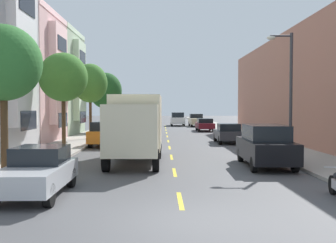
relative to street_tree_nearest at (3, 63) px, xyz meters
The scene contains 19 objects.
ground_plane 25.94m from the street_tree_nearest, 75.50° to the left, with size 160.00×160.00×0.00m, color #4C4C4F.
sidewalk_left 23.17m from the street_tree_nearest, 91.76° to the left, with size 3.20×120.00×0.14m, color #A39E93.
sidewalk_right 26.80m from the street_tree_nearest, 59.32° to the left, with size 3.20×120.00×0.14m, color #A39E93.
lane_centerline_dashes 20.75m from the street_tree_nearest, 71.61° to the left, with size 0.14×47.20×0.01m.
townhouse_fourth_sage 24.97m from the street_tree_nearest, 108.67° to the left, with size 12.20×7.66×10.11m.
street_tree_nearest is the anchor object (origin of this frame).
street_tree_second 8.95m from the street_tree_nearest, 90.00° to the left, with size 2.89×2.89×5.84m.
street_tree_third 17.90m from the street_tree_nearest, 90.00° to the left, with size 2.83×2.83×6.16m.
street_tree_farthest 26.84m from the street_tree_nearest, 90.00° to the left, with size 3.40×3.40×6.19m.
street_lamp 13.49m from the street_tree_nearest, 23.71° to the left, with size 1.35×0.28×6.39m.
delivery_box_truck 7.20m from the street_tree_nearest, 47.09° to the left, with size 2.52×7.43×3.33m.
parked_wagon_red 49.39m from the street_tree_nearest, 87.50° to the left, with size 1.88×4.72×1.50m.
parked_hatchback_charcoal 18.90m from the street_tree_nearest, 54.02° to the left, with size 1.78×4.02×1.50m.
parked_sedan_burgundy 31.93m from the street_tree_nearest, 70.13° to the left, with size 1.82×4.51×1.43m.
parked_pickup_champagne 42.29m from the street_tree_nearest, 75.08° to the left, with size 2.10×5.34×1.73m.
parked_hatchback_silver 4.81m from the street_tree_nearest, 51.32° to the right, with size 1.76×4.01×1.50m.
parked_pickup_orange 13.83m from the street_tree_nearest, 81.28° to the left, with size 2.13×5.35×1.73m.
parked_suv_black 11.65m from the street_tree_nearest, 17.23° to the left, with size 2.09×4.85×1.93m.
moving_white_sedan 43.12m from the street_tree_nearest, 79.00° to the left, with size 1.95×4.80×1.93m.
Camera 1 is at (-0.56, -9.52, 2.77)m, focal length 42.26 mm.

